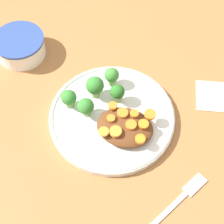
# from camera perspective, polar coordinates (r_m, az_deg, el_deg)

# --- Properties ---
(ground_plane) EXTENTS (4.00, 4.00, 0.00)m
(ground_plane) POSITION_cam_1_polar(r_m,az_deg,el_deg) (0.84, 0.00, -1.13)
(ground_plane) COLOR #9E6638
(plate) EXTENTS (0.28, 0.28, 0.02)m
(plate) POSITION_cam_1_polar(r_m,az_deg,el_deg) (0.83, 0.00, -0.75)
(plate) COLOR silver
(plate) RESTS_ON ground_plane
(dip_bowl) EXTENTS (0.12, 0.12, 0.05)m
(dip_bowl) POSITION_cam_1_polar(r_m,az_deg,el_deg) (0.96, -13.86, 9.85)
(dip_bowl) COLOR white
(dip_bowl) RESTS_ON ground_plane
(stew_mound) EXTENTS (0.12, 0.10, 0.03)m
(stew_mound) POSITION_cam_1_polar(r_m,az_deg,el_deg) (0.79, 1.98, -2.32)
(stew_mound) COLOR #5B3319
(stew_mound) RESTS_ON plate
(broccoli_floret_0) EXTENTS (0.03, 0.03, 0.05)m
(broccoli_floret_0) POSITION_cam_1_polar(r_m,az_deg,el_deg) (0.85, -0.05, 5.52)
(broccoli_floret_0) COLOR #7FA85B
(broccoli_floret_0) RESTS_ON plate
(broccoli_floret_1) EXTENTS (0.03, 0.03, 0.05)m
(broccoli_floret_1) POSITION_cam_1_polar(r_m,az_deg,el_deg) (0.82, 1.03, 2.95)
(broccoli_floret_1) COLOR #759E51
(broccoli_floret_1) RESTS_ON plate
(broccoli_floret_2) EXTENTS (0.04, 0.04, 0.06)m
(broccoli_floret_2) POSITION_cam_1_polar(r_m,az_deg,el_deg) (0.83, -2.62, 3.95)
(broccoli_floret_2) COLOR #7FA85B
(broccoli_floret_2) RESTS_ON plate
(broccoli_floret_3) EXTENTS (0.03, 0.03, 0.05)m
(broccoli_floret_3) POSITION_cam_1_polar(r_m,az_deg,el_deg) (0.82, -6.65, 1.93)
(broccoli_floret_3) COLOR #759E51
(broccoli_floret_3) RESTS_ON plate
(broccoli_floret_4) EXTENTS (0.04, 0.04, 0.05)m
(broccoli_floret_4) POSITION_cam_1_polar(r_m,az_deg,el_deg) (0.80, -4.01, 0.80)
(broccoli_floret_4) COLOR #7FA85B
(broccoli_floret_4) RESTS_ON plate
(carrot_slice_0) EXTENTS (0.02, 0.02, 0.01)m
(carrot_slice_0) POSITION_cam_1_polar(r_m,az_deg,el_deg) (0.76, 4.33, -4.12)
(carrot_slice_0) COLOR orange
(carrot_slice_0) RESTS_ON stew_mound
(carrot_slice_1) EXTENTS (0.02, 0.02, 0.01)m
(carrot_slice_1) POSITION_cam_1_polar(r_m,az_deg,el_deg) (0.78, 2.92, -1.96)
(carrot_slice_1) COLOR orange
(carrot_slice_1) RESTS_ON stew_mound
(carrot_slice_2) EXTENTS (0.02, 0.02, 0.01)m
(carrot_slice_2) POSITION_cam_1_polar(r_m,az_deg,el_deg) (0.79, -0.16, -0.98)
(carrot_slice_2) COLOR orange
(carrot_slice_2) RESTS_ON stew_mound
(carrot_slice_3) EXTENTS (0.02, 0.02, 0.01)m
(carrot_slice_3) POSITION_cam_1_polar(r_m,az_deg,el_deg) (0.79, 3.40, -0.28)
(carrot_slice_3) COLOR orange
(carrot_slice_3) RESTS_ON stew_mound
(carrot_slice_4) EXTENTS (0.02, 0.02, 0.01)m
(carrot_slice_4) POSITION_cam_1_polar(r_m,az_deg,el_deg) (0.79, 1.62, -0.15)
(carrot_slice_4) COLOR orange
(carrot_slice_4) RESTS_ON stew_mound
(carrot_slice_5) EXTENTS (0.03, 0.03, 0.01)m
(carrot_slice_5) POSITION_cam_1_polar(r_m,az_deg,el_deg) (0.77, 0.55, -2.98)
(carrot_slice_5) COLOR orange
(carrot_slice_5) RESTS_ON stew_mound
(carrot_slice_6) EXTENTS (0.02, 0.02, 0.01)m
(carrot_slice_6) POSITION_cam_1_polar(r_m,az_deg,el_deg) (0.80, -0.20, 1.03)
(carrot_slice_6) COLOR orange
(carrot_slice_6) RESTS_ON stew_mound
(carrot_slice_7) EXTENTS (0.02, 0.02, 0.01)m
(carrot_slice_7) POSITION_cam_1_polar(r_m,az_deg,el_deg) (0.78, 4.82, -1.86)
(carrot_slice_7) COLOR orange
(carrot_slice_7) RESTS_ON stew_mound
(carrot_slice_8) EXTENTS (0.02, 0.02, 0.00)m
(carrot_slice_8) POSITION_cam_1_polar(r_m,az_deg,el_deg) (0.77, -1.54, -2.94)
(carrot_slice_8) COLOR orange
(carrot_slice_8) RESTS_ON stew_mound
(carrot_slice_9) EXTENTS (0.03, 0.03, 0.01)m
(carrot_slice_9) POSITION_cam_1_polar(r_m,az_deg,el_deg) (0.79, 5.83, -0.35)
(carrot_slice_9) COLOR orange
(carrot_slice_9) RESTS_ON stew_mound
(fork) EXTENTS (0.10, 0.15, 0.01)m
(fork) POSITION_cam_1_polar(r_m,az_deg,el_deg) (0.77, 10.45, -12.77)
(fork) COLOR beige
(fork) RESTS_ON ground_plane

